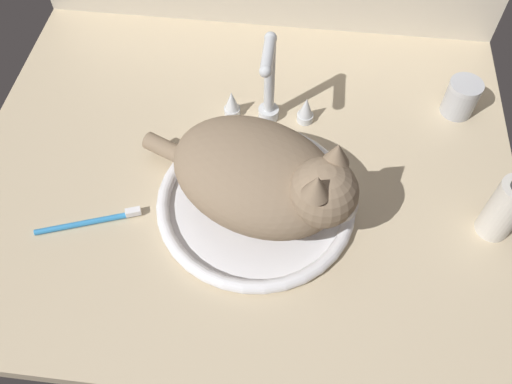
{
  "coord_description": "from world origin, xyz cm",
  "views": [
    {
      "loc": [
        9.49,
        -58.3,
        81.41
      ],
      "look_at": [
        3.53,
        -7.83,
        7.0
      ],
      "focal_mm": 37.26,
      "sensor_mm": 36.0,
      "label": 1
    }
  ],
  "objects_px": {
    "sink_basin": "(256,202)",
    "metal_jar": "(461,98)",
    "cat": "(268,179)",
    "soap_pump_bottle": "(506,208)",
    "toothbrush": "(91,221)",
    "faucet": "(269,91)"
  },
  "relations": [
    {
      "from": "cat",
      "to": "faucet",
      "type": "bearing_deg",
      "value": 95.4
    },
    {
      "from": "metal_jar",
      "to": "soap_pump_bottle",
      "type": "height_order",
      "value": "soap_pump_bottle"
    },
    {
      "from": "metal_jar",
      "to": "toothbrush",
      "type": "xyz_separation_m",
      "value": [
        -0.65,
        -0.34,
        -0.03
      ]
    },
    {
      "from": "cat",
      "to": "soap_pump_bottle",
      "type": "height_order",
      "value": "cat"
    },
    {
      "from": "faucet",
      "to": "soap_pump_bottle",
      "type": "xyz_separation_m",
      "value": [
        0.4,
        -0.2,
        -0.01
      ]
    },
    {
      "from": "toothbrush",
      "to": "metal_jar",
      "type": "bearing_deg",
      "value": 27.78
    },
    {
      "from": "metal_jar",
      "to": "sink_basin",
      "type": "bearing_deg",
      "value": -143.93
    },
    {
      "from": "cat",
      "to": "soap_pump_bottle",
      "type": "xyz_separation_m",
      "value": [
        0.38,
        0.01,
        -0.03
      ]
    },
    {
      "from": "sink_basin",
      "to": "metal_jar",
      "type": "distance_m",
      "value": 0.46
    },
    {
      "from": "sink_basin",
      "to": "soap_pump_bottle",
      "type": "height_order",
      "value": "soap_pump_bottle"
    },
    {
      "from": "faucet",
      "to": "toothbrush",
      "type": "height_order",
      "value": "faucet"
    },
    {
      "from": "sink_basin",
      "to": "soap_pump_bottle",
      "type": "distance_m",
      "value": 0.41
    },
    {
      "from": "metal_jar",
      "to": "faucet",
      "type": "bearing_deg",
      "value": -169.58
    },
    {
      "from": "sink_basin",
      "to": "cat",
      "type": "xyz_separation_m",
      "value": [
        0.02,
        -0.01,
        0.08
      ]
    },
    {
      "from": "cat",
      "to": "metal_jar",
      "type": "xyz_separation_m",
      "value": [
        0.35,
        0.28,
        -0.06
      ]
    },
    {
      "from": "faucet",
      "to": "toothbrush",
      "type": "bearing_deg",
      "value": -135.41
    },
    {
      "from": "soap_pump_bottle",
      "to": "faucet",
      "type": "bearing_deg",
      "value": 153.42
    },
    {
      "from": "metal_jar",
      "to": "toothbrush",
      "type": "relative_size",
      "value": 0.43
    },
    {
      "from": "cat",
      "to": "soap_pump_bottle",
      "type": "relative_size",
      "value": 2.28
    },
    {
      "from": "soap_pump_bottle",
      "to": "toothbrush",
      "type": "xyz_separation_m",
      "value": [
        -0.68,
        -0.07,
        -0.06
      ]
    },
    {
      "from": "cat",
      "to": "soap_pump_bottle",
      "type": "bearing_deg",
      "value": 1.14
    },
    {
      "from": "cat",
      "to": "metal_jar",
      "type": "distance_m",
      "value": 0.45
    }
  ]
}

